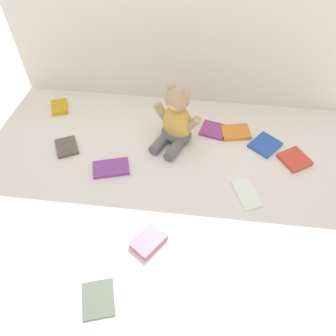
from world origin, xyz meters
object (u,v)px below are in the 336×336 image
book_case_0 (236,132)px  book_case_1 (246,194)px  book_case_7 (67,147)px  book_case_5 (59,107)px  book_case_9 (149,241)px  book_case_8 (98,299)px  book_case_4 (213,130)px  book_case_6 (111,168)px  book_case_2 (295,159)px  book_case_3 (265,145)px  teddy_bear (176,122)px

book_case_0 → book_case_1: 0.31m
book_case_7 → book_case_5: bearing=-91.9°
book_case_0 → book_case_9: bearing=-40.6°
book_case_0 → book_case_8: 0.81m
book_case_4 → book_case_6: book_case_6 is taller
book_case_2 → book_case_9: (-0.49, -0.40, 0.00)m
book_case_3 → book_case_7: (-0.77, -0.10, 0.00)m
book_case_6 → book_case_9: (0.19, -0.28, 0.00)m
book_case_2 → book_case_5: (-0.98, 0.19, 0.00)m
book_case_3 → book_case_8: (-0.50, -0.66, -0.00)m
book_case_2 → book_case_9: 0.64m
book_case_0 → book_case_8: size_ratio=1.06×
teddy_bear → book_case_6: (-0.22, -0.19, -0.08)m
book_case_2 → book_case_4: size_ratio=1.01×
book_case_0 → book_case_1: book_case_0 is taller
book_case_0 → book_case_8: book_case_0 is taller
book_case_9 → book_case_2: bearing=-106.1°
book_case_4 → book_case_6: (-0.37, -0.25, 0.00)m
book_case_6 → book_case_3: bearing=-88.2°
book_case_2 → book_case_3: book_case_2 is taller
book_case_8 → teddy_bear: bearing=60.0°
book_case_6 → book_case_7: size_ratio=1.34×
book_case_1 → book_case_2: book_case_2 is taller
book_case_5 → book_case_8: bearing=-86.7°
book_case_3 → book_case_7: book_case_7 is taller
book_case_9 → book_case_5: bearing=-15.8°
teddy_bear → book_case_1: size_ratio=1.95×
book_case_6 → book_case_0: bearing=-78.4°
book_case_1 → book_case_6: bearing=151.9°
book_case_2 → teddy_bear: bearing=48.7°
book_case_0 → book_case_6: 0.52m
teddy_bear → book_case_0: (0.24, 0.06, -0.08)m
teddy_bear → book_case_5: 0.55m
book_case_4 → book_case_7: 0.59m
book_case_6 → teddy_bear: bearing=-66.3°
book_case_2 → book_case_9: bearing=95.9°
book_case_4 → book_case_2: bearing=-98.3°
teddy_bear → book_case_2: 0.47m
book_case_3 → book_case_8: book_case_3 is taller
book_case_3 → book_case_9: (-0.39, -0.47, 0.00)m
teddy_bear → book_case_9: (-0.04, -0.47, -0.08)m
book_case_3 → book_case_5: book_case_5 is taller
book_case_7 → book_case_9: (0.38, -0.37, 0.00)m
book_case_9 → book_case_7: bearing=-9.0°
book_case_9 → book_case_8: bearing=94.2°
book_case_7 → book_case_4: bearing=169.4°
book_case_3 → teddy_bear: bearing=-140.9°
book_case_1 → book_case_7: bearing=146.8°
book_case_7 → book_case_0: bearing=166.9°
book_case_6 → book_case_9: book_case_9 is taller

